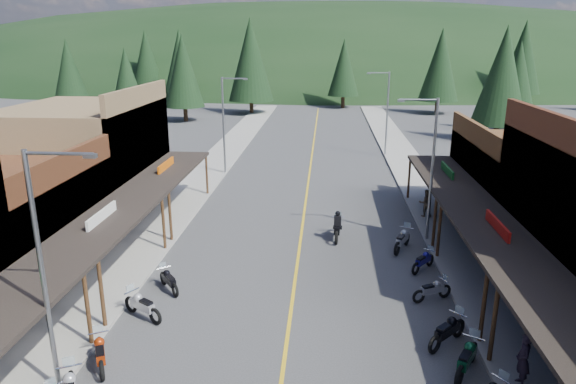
% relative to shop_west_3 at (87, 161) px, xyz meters
% --- Properties ---
extents(ground, '(220.00, 220.00, 0.00)m').
position_rel_shop_west_3_xyz_m(ground, '(13.78, -11.30, -3.52)').
color(ground, '#38383A').
rests_on(ground, ground).
extents(centerline, '(0.15, 90.00, 0.01)m').
position_rel_shop_west_3_xyz_m(centerline, '(13.78, 8.70, -3.51)').
color(centerline, gold).
rests_on(centerline, ground).
extents(sidewalk_west, '(3.40, 94.00, 0.15)m').
position_rel_shop_west_3_xyz_m(sidewalk_west, '(5.08, 8.70, -3.44)').
color(sidewalk_west, gray).
rests_on(sidewalk_west, ground).
extents(sidewalk_east, '(3.40, 94.00, 0.15)m').
position_rel_shop_west_3_xyz_m(sidewalk_east, '(22.48, 8.70, -3.44)').
color(sidewalk_east, gray).
rests_on(sidewalk_east, ground).
extents(shop_west_3, '(10.90, 10.20, 8.20)m').
position_rel_shop_west_3_xyz_m(shop_west_3, '(0.00, 0.00, 0.00)').
color(shop_west_3, brown).
rests_on(shop_west_3, ground).
extents(shop_east_3, '(10.90, 10.20, 6.20)m').
position_rel_shop_west_3_xyz_m(shop_east_3, '(27.54, 0.00, -0.99)').
color(shop_east_3, '#4C2D16').
rests_on(shop_east_3, ground).
extents(streetlight_0, '(2.16, 0.18, 8.00)m').
position_rel_shop_west_3_xyz_m(streetlight_0, '(6.83, -17.30, 0.94)').
color(streetlight_0, gray).
rests_on(streetlight_0, ground).
extents(streetlight_1, '(2.16, 0.18, 8.00)m').
position_rel_shop_west_3_xyz_m(streetlight_1, '(6.83, 10.70, 0.94)').
color(streetlight_1, gray).
rests_on(streetlight_1, ground).
extents(streetlight_2, '(2.16, 0.18, 8.00)m').
position_rel_shop_west_3_xyz_m(streetlight_2, '(20.74, -3.30, 0.94)').
color(streetlight_2, gray).
rests_on(streetlight_2, ground).
extents(streetlight_3, '(2.16, 0.18, 8.00)m').
position_rel_shop_west_3_xyz_m(streetlight_3, '(20.74, 18.70, 0.94)').
color(streetlight_3, gray).
rests_on(streetlight_3, ground).
extents(ridge_hill, '(310.00, 140.00, 60.00)m').
position_rel_shop_west_3_xyz_m(ridge_hill, '(13.78, 123.70, -3.52)').
color(ridge_hill, black).
rests_on(ridge_hill, ground).
extents(pine_0, '(5.04, 5.04, 11.00)m').
position_rel_shop_west_3_xyz_m(pine_0, '(-26.22, 50.70, 2.96)').
color(pine_0, black).
rests_on(pine_0, ground).
extents(pine_1, '(5.88, 5.88, 12.50)m').
position_rel_shop_west_3_xyz_m(pine_1, '(-10.22, 58.70, 3.72)').
color(pine_1, black).
rests_on(pine_1, ground).
extents(pine_2, '(6.72, 6.72, 14.00)m').
position_rel_shop_west_3_xyz_m(pine_2, '(3.78, 46.70, 4.47)').
color(pine_2, black).
rests_on(pine_2, ground).
extents(pine_3, '(5.04, 5.04, 11.00)m').
position_rel_shop_west_3_xyz_m(pine_3, '(17.78, 54.70, 2.96)').
color(pine_3, black).
rests_on(pine_3, ground).
extents(pine_4, '(5.88, 5.88, 12.50)m').
position_rel_shop_west_3_xyz_m(pine_4, '(31.78, 48.70, 3.72)').
color(pine_4, black).
rests_on(pine_4, ground).
extents(pine_5, '(6.72, 6.72, 14.00)m').
position_rel_shop_west_3_xyz_m(pine_5, '(47.78, 60.70, 4.47)').
color(pine_5, black).
rests_on(pine_5, ground).
extents(pine_7, '(5.88, 5.88, 12.50)m').
position_rel_shop_west_3_xyz_m(pine_7, '(-18.22, 64.70, 3.72)').
color(pine_7, black).
rests_on(pine_7, ground).
extents(pine_8, '(4.48, 4.48, 10.00)m').
position_rel_shop_west_3_xyz_m(pine_8, '(-8.22, 28.70, 2.46)').
color(pine_8, black).
rests_on(pine_8, ground).
extents(pine_9, '(4.93, 4.93, 10.80)m').
position_rel_shop_west_3_xyz_m(pine_9, '(37.78, 33.70, 2.86)').
color(pine_9, black).
rests_on(pine_9, ground).
extents(pine_10, '(5.38, 5.38, 11.60)m').
position_rel_shop_west_3_xyz_m(pine_10, '(-4.22, 38.70, 3.27)').
color(pine_10, black).
rests_on(pine_10, ground).
extents(pine_11, '(5.82, 5.82, 12.40)m').
position_rel_shop_west_3_xyz_m(pine_11, '(33.78, 26.70, 3.67)').
color(pine_11, black).
rests_on(pine_11, ground).
extents(bike_west_6, '(1.58, 2.22, 1.22)m').
position_rel_shop_west_3_xyz_m(bike_west_6, '(7.48, -15.91, -2.91)').
color(bike_west_6, '#A42E0B').
rests_on(bike_west_6, ground).
extents(bike_west_7, '(2.25, 1.82, 1.26)m').
position_rel_shop_west_3_xyz_m(bike_west_7, '(7.81, -12.64, -2.89)').
color(bike_west_7, '#AFAEB4').
rests_on(bike_west_7, ground).
extents(bike_west_8, '(1.73, 1.95, 1.12)m').
position_rel_shop_west_3_xyz_m(bike_west_8, '(8.17, -10.22, -2.96)').
color(bike_west_8, black).
rests_on(bike_west_8, ground).
extents(bike_east_6, '(1.80, 2.36, 1.30)m').
position_rel_shop_west_3_xyz_m(bike_east_6, '(20.01, -15.35, -2.87)').
color(bike_east_6, '#0D4225').
rests_on(bike_east_6, ground).
extents(bike_east_7, '(2.11, 2.14, 1.29)m').
position_rel_shop_west_3_xyz_m(bike_east_7, '(19.73, -13.66, -2.87)').
color(bike_east_7, black).
rests_on(bike_east_7, ground).
extents(bike_east_8, '(1.99, 1.39, 1.09)m').
position_rel_shop_west_3_xyz_m(bike_east_8, '(19.84, -10.24, -2.98)').
color(bike_east_8, gray).
rests_on(bike_east_8, ground).
extents(bike_east_9, '(1.72, 1.88, 1.09)m').
position_rel_shop_west_3_xyz_m(bike_east_9, '(19.99, -7.18, -2.97)').
color(bike_east_9, navy).
rests_on(bike_east_9, ground).
extents(bike_east_10, '(1.69, 2.41, 1.32)m').
position_rel_shop_west_3_xyz_m(bike_east_10, '(19.30, -4.74, -2.86)').
color(bike_east_10, '#A4A5A9').
rests_on(bike_east_10, ground).
extents(rider_on_bike, '(0.93, 2.37, 1.77)m').
position_rel_shop_west_3_xyz_m(rider_on_bike, '(15.85, -3.36, -2.81)').
color(rider_on_bike, black).
rests_on(rider_on_bike, ground).
extents(pedestrian_east_a, '(0.51, 0.72, 1.86)m').
position_rel_shop_west_3_xyz_m(pedestrian_east_a, '(21.56, -16.01, -2.44)').
color(pedestrian_east_a, black).
rests_on(pedestrian_east_a, sidewalk_east).
extents(pedestrian_east_b, '(0.90, 0.57, 1.76)m').
position_rel_shop_west_3_xyz_m(pedestrian_east_b, '(21.47, 0.58, -2.49)').
color(pedestrian_east_b, brown).
rests_on(pedestrian_east_b, sidewalk_east).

